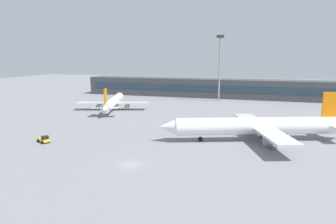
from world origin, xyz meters
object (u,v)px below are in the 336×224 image
airplane_mid (113,102)px  baggage_tug_yellow (44,139)px  floodlight_tower_west (220,64)px  airplane_near (256,126)px

airplane_mid → baggage_tug_yellow: 47.61m
baggage_tug_yellow → floodlight_tower_west: bearing=69.7°
airplane_mid → floodlight_tower_west: floodlight_tower_west is taller
airplane_near → airplane_mid: 61.54m
airplane_mid → baggage_tug_yellow: bearing=-83.5°
floodlight_tower_west → airplane_mid: bearing=-136.5°
airplane_mid → baggage_tug_yellow: size_ratio=9.64×
airplane_near → baggage_tug_yellow: size_ratio=11.78×
airplane_near → baggage_tug_yellow: 50.87m
baggage_tug_yellow → floodlight_tower_west: (29.90, 80.73, 15.77)m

